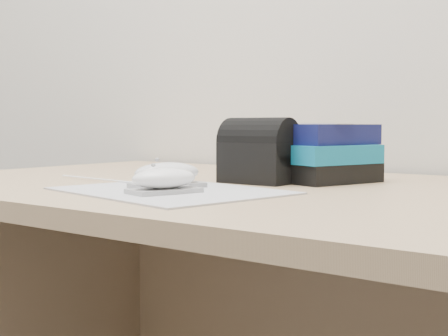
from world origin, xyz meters
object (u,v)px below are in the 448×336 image
Objects in this scene: mouse_rear at (167,175)px; mouse_front at (164,180)px; desk at (330,319)px; book_stack at (309,153)px; pouch at (259,151)px.

mouse_front is (0.05, -0.06, -0.00)m from mouse_rear.
desk is 0.38m from mouse_rear.
book_stack is 2.05× the size of pouch.
book_stack is (0.05, 0.35, 0.03)m from mouse_front.
pouch reaches higher than book_stack.
mouse_front is 0.92× the size of pouch.
mouse_front is at bearing -51.45° from mouse_rear.
mouse_rear reaches higher than mouse_front.
book_stack is 0.11m from pouch.
mouse_front is at bearing -91.73° from pouch.
pouch is (0.01, 0.25, 0.04)m from mouse_front.
desk is at bearing 11.33° from pouch.
mouse_front is at bearing -98.88° from book_stack.
mouse_front is 0.25m from pouch.
mouse_rear is 0.31m from book_stack.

